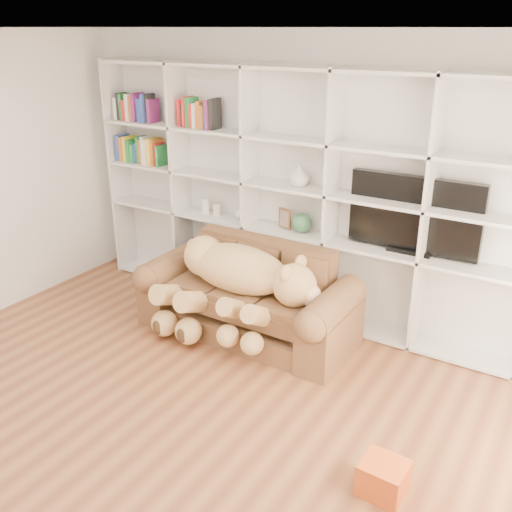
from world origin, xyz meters
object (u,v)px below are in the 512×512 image
Objects in this scene: teddy_bear at (234,280)px; gift_box at (383,478)px; tv at (414,216)px; sofa at (249,301)px.

teddy_bear reaches higher than gift_box.
tv is (-0.52, 1.92, 1.09)m from gift_box.
tv reaches higher than gift_box.
sofa is at bearing 69.04° from teddy_bear.
teddy_bear is at bearing -105.96° from sofa.
tv reaches higher than sofa.
gift_box is at bearing -74.84° from tv.
tv is at bearing 26.42° from teddy_bear.
tv reaches higher than teddy_bear.
gift_box is 0.24× the size of tv.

